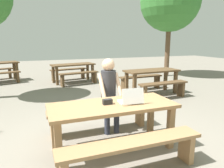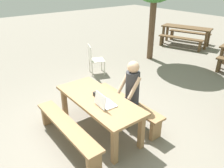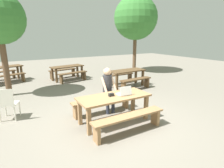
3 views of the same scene
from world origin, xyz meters
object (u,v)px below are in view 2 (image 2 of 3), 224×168
Objects in this scene: small_pouch at (97,95)px; picnic_table_mid at (186,30)px; picnic_table_front at (99,103)px; person_seated at (131,89)px; laptop at (104,103)px; plastic_chair at (94,59)px.

small_pouch is 6.92m from picnic_table_mid.
picnic_table_front is 0.88× the size of picnic_table_mid.
person_seated is 0.63× the size of picnic_table_mid.
person_seated is (-0.10, 0.71, -0.00)m from laptop.
person_seated is 6.45m from picnic_table_mid.
person_seated is (0.25, 0.63, 0.02)m from small_pouch.
plastic_chair is at bearing -104.97° from picnic_table_mid.
laptop reaches higher than picnic_table_mid.
picnic_table_mid reaches higher than picnic_table_front.
picnic_table_front is at bearing -8.47° from laptop.
laptop is 0.36m from small_pouch.
person_seated is at bearing -77.57° from laptop.
picnic_table_mid is at bearing -61.03° from laptop.
small_pouch is 0.07× the size of picnic_table_mid.
laptop is at bearing -82.14° from person_seated.
picnic_table_front is at bearing -10.05° from small_pouch.
person_seated is at bearing 68.18° from small_pouch.
plastic_chair is at bearing 148.00° from picnic_table_front.
picnic_table_mid is at bearing 112.58° from picnic_table_front.
person_seated reaches higher than picnic_table_mid.
plastic_chair is at bearing 161.45° from person_seated.
laptop is (0.27, -0.06, 0.17)m from picnic_table_front.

